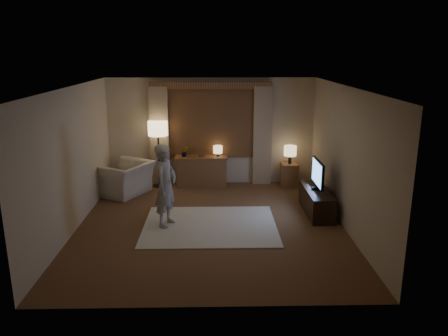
{
  "coord_description": "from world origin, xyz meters",
  "views": [
    {
      "loc": [
        0.08,
        -7.75,
        3.23
      ],
      "look_at": [
        0.27,
        0.6,
        0.96
      ],
      "focal_mm": 35.0,
      "sensor_mm": 36.0,
      "label": 1
    }
  ],
  "objects_px": {
    "sideboard": "(202,172)",
    "tv_stand": "(316,201)",
    "person": "(166,186)",
    "side_table": "(289,175)",
    "armchair": "(125,179)"
  },
  "relations": [
    {
      "from": "armchair",
      "to": "tv_stand",
      "type": "xyz_separation_m",
      "value": [
        4.13,
        -1.32,
        -0.12
      ]
    },
    {
      "from": "tv_stand",
      "to": "person",
      "type": "xyz_separation_m",
      "value": [
        -2.98,
        -0.61,
        0.55
      ]
    },
    {
      "from": "sideboard",
      "to": "side_table",
      "type": "height_order",
      "value": "sideboard"
    },
    {
      "from": "side_table",
      "to": "tv_stand",
      "type": "bearing_deg",
      "value": -82.49
    },
    {
      "from": "tv_stand",
      "to": "side_table",
      "type": "bearing_deg",
      "value": 97.51
    },
    {
      "from": "armchair",
      "to": "person",
      "type": "distance_m",
      "value": 2.28
    },
    {
      "from": "tv_stand",
      "to": "sideboard",
      "type": "bearing_deg",
      "value": 141.41
    },
    {
      "from": "sideboard",
      "to": "tv_stand",
      "type": "height_order",
      "value": "sideboard"
    },
    {
      "from": "armchair",
      "to": "side_table",
      "type": "distance_m",
      "value": 3.93
    },
    {
      "from": "tv_stand",
      "to": "person",
      "type": "height_order",
      "value": "person"
    },
    {
      "from": "sideboard",
      "to": "tv_stand",
      "type": "xyz_separation_m",
      "value": [
        2.39,
        -1.91,
        -0.1
      ]
    },
    {
      "from": "armchair",
      "to": "side_table",
      "type": "relative_size",
      "value": 2.03
    },
    {
      "from": "armchair",
      "to": "tv_stand",
      "type": "bearing_deg",
      "value": 99.98
    },
    {
      "from": "tv_stand",
      "to": "person",
      "type": "distance_m",
      "value": 3.09
    },
    {
      "from": "armchair",
      "to": "tv_stand",
      "type": "height_order",
      "value": "armchair"
    }
  ]
}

